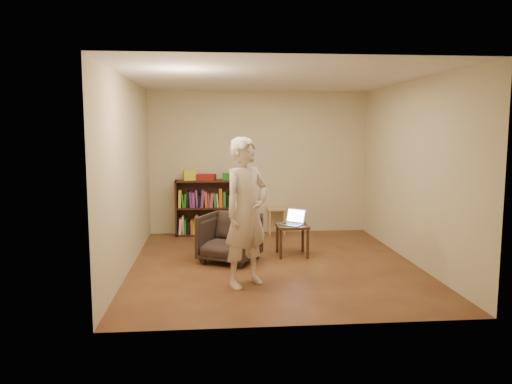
{
  "coord_description": "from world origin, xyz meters",
  "views": [
    {
      "loc": [
        -0.87,
        -6.87,
        1.92
      ],
      "look_at": [
        -0.22,
        0.35,
        1.0
      ],
      "focal_mm": 35.0,
      "sensor_mm": 36.0,
      "label": 1
    }
  ],
  "objects": [
    {
      "name": "red_cloth",
      "position": [
        -0.97,
        2.1,
        1.05
      ],
      "size": [
        0.36,
        0.3,
        0.11
      ],
      "primitive_type": "cube",
      "rotation": [
        0.0,
        0.0,
        -0.21
      ],
      "color": "maroon",
      "rests_on": "bookshelf"
    },
    {
      "name": "floor",
      "position": [
        0.0,
        0.0,
        0.0
      ],
      "size": [
        4.5,
        4.5,
        0.0
      ],
      "primitive_type": "plane",
      "color": "#4F2619",
      "rests_on": "ground"
    },
    {
      "name": "side_table",
      "position": [
        0.34,
        0.47,
        0.4
      ],
      "size": [
        0.47,
        0.47,
        0.48
      ],
      "color": "black",
      "rests_on": "floor"
    },
    {
      "name": "armchair",
      "position": [
        -0.62,
        0.21,
        0.35
      ],
      "size": [
        1.02,
        1.03,
        0.7
      ],
      "primitive_type": "imported",
      "rotation": [
        0.0,
        0.0,
        -0.48
      ],
      "color": "#2B241C",
      "rests_on": "floor"
    },
    {
      "name": "box_green",
      "position": [
        -0.61,
        2.08,
        1.06
      ],
      "size": [
        0.13,
        0.13,
        0.13
      ],
      "primitive_type": "cube",
      "rotation": [
        0.0,
        0.0,
        0.0
      ],
      "color": "#1E6B1C",
      "rests_on": "bookshelf"
    },
    {
      "name": "wall_back",
      "position": [
        0.0,
        2.25,
        1.3
      ],
      "size": [
        4.0,
        0.0,
        4.0
      ],
      "primitive_type": "plane",
      "rotation": [
        1.57,
        0.0,
        0.0
      ],
      "color": "#B9B18C",
      "rests_on": "floor"
    },
    {
      "name": "bookshelf",
      "position": [
        -0.92,
        2.09,
        0.44
      ],
      "size": [
        1.2,
        0.3,
        1.0
      ],
      "color": "black",
      "rests_on": "floor"
    },
    {
      "name": "ceiling",
      "position": [
        0.0,
        0.0,
        2.6
      ],
      "size": [
        4.5,
        4.5,
        0.0
      ],
      "primitive_type": "plane",
      "color": "silver",
      "rests_on": "wall_back"
    },
    {
      "name": "wall_right",
      "position": [
        2.0,
        0.0,
        1.3
      ],
      "size": [
        0.0,
        4.5,
        4.5
      ],
      "primitive_type": "plane",
      "rotation": [
        1.57,
        0.0,
        -1.57
      ],
      "color": "#B9B18C",
      "rests_on": "floor"
    },
    {
      "name": "stool",
      "position": [
        0.3,
        2.03,
        0.39
      ],
      "size": [
        0.34,
        0.34,
        0.49
      ],
      "color": "tan",
      "rests_on": "floor"
    },
    {
      "name": "person",
      "position": [
        -0.46,
        -0.92,
        0.91
      ],
      "size": [
        0.79,
        0.75,
        1.82
      ],
      "primitive_type": "imported",
      "rotation": [
        0.0,
        0.0,
        0.68
      ],
      "color": "beige",
      "rests_on": "floor"
    },
    {
      "name": "box_yellow",
      "position": [
        -1.26,
        2.09,
        1.09
      ],
      "size": [
        0.24,
        0.2,
        0.18
      ],
      "primitive_type": "cube",
      "rotation": [
        0.0,
        0.0,
        0.21
      ],
      "color": "gold",
      "rests_on": "bookshelf"
    },
    {
      "name": "box_white",
      "position": [
        -0.47,
        2.09,
        1.04
      ],
      "size": [
        0.11,
        0.11,
        0.09
      ],
      "primitive_type": "cube",
      "rotation": [
        0.0,
        0.0,
        -0.0
      ],
      "color": "silver",
      "rests_on": "bookshelf"
    },
    {
      "name": "wall_left",
      "position": [
        -2.0,
        0.0,
        1.3
      ],
      "size": [
        0.0,
        4.5,
        4.5
      ],
      "primitive_type": "plane",
      "rotation": [
        1.57,
        0.0,
        1.57
      ],
      "color": "#B9B18C",
      "rests_on": "floor"
    },
    {
      "name": "laptop",
      "position": [
        0.35,
        0.48,
        0.53
      ],
      "size": [
        0.43,
        0.43,
        0.23
      ],
      "rotation": [
        0.0,
        0.0,
        -0.68
      ],
      "color": "silver",
      "rests_on": "side_table"
    }
  ]
}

